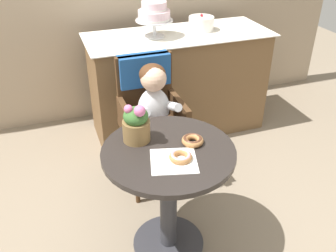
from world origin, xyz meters
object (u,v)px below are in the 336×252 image
at_px(donut_mid, 193,140).
at_px(round_layer_cake, 201,23).
at_px(flower_vase, 136,123).
at_px(tiered_cake_stand, 154,14).
at_px(wicker_chair, 149,102).
at_px(cafe_table, 168,181).
at_px(seated_child, 155,107).
at_px(donut_front, 181,156).

relative_size(donut_mid, round_layer_cake, 0.56).
xyz_separation_m(flower_vase, tiered_cake_stand, (0.47, 1.15, 0.26)).
bearing_deg(wicker_chair, round_layer_cake, 42.23).
distance_m(cafe_table, round_layer_cake, 1.61).
xyz_separation_m(wicker_chair, tiered_cake_stand, (0.24, 0.59, 0.45)).
bearing_deg(round_layer_cake, cafe_table, -119.72).
distance_m(seated_child, flower_vase, 0.49).
bearing_deg(round_layer_cake, seated_child, -130.03).
distance_m(tiered_cake_stand, round_layer_cake, 0.45).
height_order(flower_vase, tiered_cake_stand, tiered_cake_stand).
bearing_deg(tiered_cake_stand, donut_front, -102.42).
relative_size(donut_front, donut_mid, 0.99).
height_order(cafe_table, tiered_cake_stand, tiered_cake_stand).
distance_m(seated_child, round_layer_cake, 1.07).
height_order(wicker_chair, donut_front, wicker_chair).
relative_size(wicker_chair, donut_mid, 8.01).
relative_size(seated_child, round_layer_cake, 3.39).
bearing_deg(donut_front, donut_mid, 45.57).
xyz_separation_m(seated_child, tiered_cake_stand, (0.24, 0.75, 0.41)).
bearing_deg(flower_vase, donut_front, -57.10).
xyz_separation_m(cafe_table, flower_vase, (-0.13, 0.15, 0.32)).
xyz_separation_m(wicker_chair, flower_vase, (-0.23, -0.56, 0.19)).
distance_m(donut_mid, round_layer_cake, 1.48).
height_order(wicker_chair, tiered_cake_stand, tiered_cake_stand).
bearing_deg(round_layer_cake, flower_vase, -126.96).
xyz_separation_m(seated_child, round_layer_cake, (0.67, 0.79, 0.28)).
bearing_deg(seated_child, wicker_chair, 90.00).
relative_size(flower_vase, round_layer_cake, 1.12).
bearing_deg(donut_mid, round_layer_cake, 64.86).
xyz_separation_m(cafe_table, wicker_chair, (0.10, 0.71, 0.13)).
relative_size(donut_front, round_layer_cake, 0.55).
xyz_separation_m(donut_front, round_layer_cake, (0.74, 1.45, 0.22)).
distance_m(donut_front, flower_vase, 0.31).
bearing_deg(flower_vase, seated_child, 59.88).
bearing_deg(seated_child, donut_front, -96.29).
height_order(donut_front, tiered_cake_stand, tiered_cake_stand).
height_order(cafe_table, donut_front, donut_front).
relative_size(wicker_chair, donut_front, 8.06).
bearing_deg(cafe_table, donut_front, -74.50).
relative_size(seated_child, tiered_cake_stand, 2.42).
height_order(cafe_table, donut_mid, donut_mid).
height_order(seated_child, flower_vase, seated_child).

